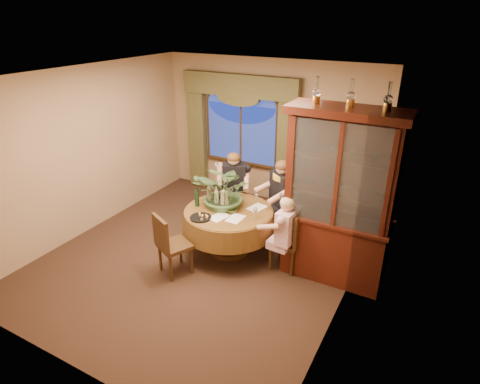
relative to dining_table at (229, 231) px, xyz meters
The scene contains 35 objects.
floor 0.59m from the dining_table, 132.79° to the right, with size 5.00×5.00×0.00m, color black.
wall_back 2.41m from the dining_table, 98.17° to the left, with size 4.50×4.50×0.00m, color #967653.
wall_right 2.22m from the dining_table, ahead, with size 5.00×5.00×0.00m, color #967653.
ceiling 2.47m from the dining_table, 132.79° to the right, with size 5.00×5.00×0.00m, color white.
window 2.46m from the dining_table, 113.50° to the left, with size 1.62×0.10×1.32m, color navy, non-canonical shape.
arched_transom 2.85m from the dining_table, 113.50° to the left, with size 1.60×0.06×0.44m, color navy, non-canonical shape.
drapery_left 2.93m from the dining_table, 133.51° to the left, with size 0.38×0.14×2.32m, color #45431F.
drapery_right 2.20m from the dining_table, 86.66° to the left, with size 0.38×0.14×2.32m, color #45431F.
swag_valance 2.92m from the dining_table, 114.33° to the left, with size 2.45×0.16×0.42m, color #45431F, non-canonical shape.
dining_table is the anchor object (origin of this frame).
china_cabinet 1.87m from the dining_table, ahead, with size 1.53×0.60×2.49m, color #36110B.
oil_lamp_left 2.59m from the dining_table, ahead, with size 0.11×0.11×0.34m, color #A5722D, non-canonical shape.
oil_lamp_center 2.82m from the dining_table, ahead, with size 0.11×0.11×0.34m, color #A5722D, non-canonical shape.
oil_lamp_right 3.10m from the dining_table, ahead, with size 0.11×0.11×0.34m, color #A5722D, non-canonical shape.
chair_right 0.97m from the dining_table, ahead, with size 0.42×0.42×0.96m, color black.
chair_back_right 1.04m from the dining_table, 58.92° to the left, with size 0.42×0.42×0.96m, color black.
chair_back 1.04m from the dining_table, 115.23° to the left, with size 0.42×0.42×0.96m, color black.
chair_front_left 0.96m from the dining_table, 115.69° to the right, with size 0.42×0.42×0.96m, color black.
person_pink 1.05m from the dining_table, ahead, with size 0.44×0.40×1.23m, color #D1A5AF, non-canonical shape.
person_back 1.03m from the dining_table, 114.49° to the left, with size 0.49×0.45×1.36m, color black, non-canonical shape.
person_scarf 1.03m from the dining_table, 54.95° to the left, with size 0.51×0.46×1.41m, color black, non-canonical shape.
stoneware_vase 0.53m from the dining_table, 143.88° to the left, with size 0.14×0.14×0.26m, color tan, non-canonical shape.
centerpiece_plant 1.00m from the dining_table, 133.90° to the left, with size 0.95×1.05×0.82m, color #3C5931.
olive_bowl 0.41m from the dining_table, 21.82° to the right, with size 0.15×0.15×0.05m, color #475929.
cheese_platter 0.63m from the dining_table, 117.97° to the right, with size 0.32×0.32×0.02m, color black.
wine_bottle_0 0.65m from the dining_table, 149.32° to the left, with size 0.07×0.07×0.33m, color black.
wine_bottle_1 0.59m from the dining_table, behind, with size 0.07×0.07×0.33m, color tan.
wine_bottle_2 0.68m from the dining_table, 168.91° to the left, with size 0.07×0.07×0.33m, color tan.
wine_bottle_3 0.75m from the dining_table, 167.67° to the right, with size 0.07×0.07×0.33m, color black.
tasting_paper_0 0.49m from the dining_table, 40.75° to the right, with size 0.21×0.30×0.00m, color white.
tasting_paper_1 0.59m from the dining_table, 37.72° to the left, with size 0.21×0.30×0.00m, color white.
tasting_paper_2 0.47m from the dining_table, 92.52° to the right, with size 0.21×0.30×0.00m, color white.
wine_glass_person_pink 0.68m from the dining_table, ahead, with size 0.07×0.07×0.18m, color silver, non-canonical shape.
wine_glass_person_back 0.68m from the dining_table, 114.49° to the left, with size 0.07×0.07×0.18m, color silver, non-canonical shape.
wine_glass_person_scarf 0.68m from the dining_table, 54.95° to the left, with size 0.07×0.07×0.18m, color silver, non-canonical shape.
Camera 1 is at (3.11, -4.46, 3.58)m, focal length 30.00 mm.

